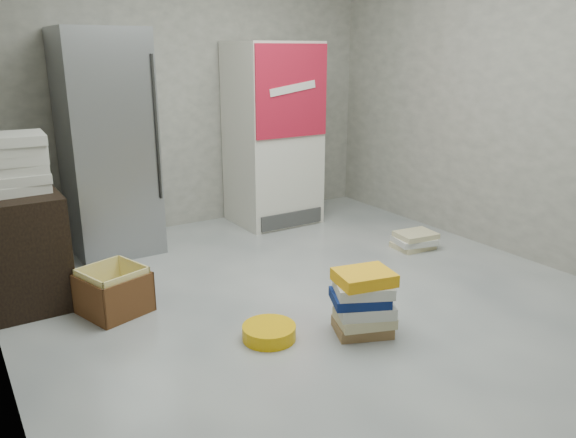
# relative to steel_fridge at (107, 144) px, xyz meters

# --- Properties ---
(ground) EXTENTS (5.00, 5.00, 0.00)m
(ground) POSITION_rel_steel_fridge_xyz_m (0.90, -2.13, -0.95)
(ground) COLOR beige
(ground) RESTS_ON ground
(room_shell) EXTENTS (4.04, 5.04, 2.82)m
(room_shell) POSITION_rel_steel_fridge_xyz_m (0.90, -2.13, 0.85)
(room_shell) COLOR #AAA699
(room_shell) RESTS_ON ground
(steel_fridge) EXTENTS (0.70, 0.72, 1.90)m
(steel_fridge) POSITION_rel_steel_fridge_xyz_m (0.00, 0.00, 0.00)
(steel_fridge) COLOR #919398
(steel_fridge) RESTS_ON ground
(coke_cooler) EXTENTS (0.80, 0.73, 1.80)m
(coke_cooler) POSITION_rel_steel_fridge_xyz_m (1.65, -0.01, -0.05)
(coke_cooler) COLOR silver
(coke_cooler) RESTS_ON ground
(wood_shelf) EXTENTS (0.50, 0.80, 0.80)m
(wood_shelf) POSITION_rel_steel_fridge_xyz_m (-0.83, -0.73, -0.55)
(wood_shelf) COLOR black
(wood_shelf) RESTS_ON ground
(supply_box_stack) EXTENTS (0.45, 0.44, 0.39)m
(supply_box_stack) POSITION_rel_steel_fridge_xyz_m (-0.82, -0.73, 0.04)
(supply_box_stack) COLOR silver
(supply_box_stack) RESTS_ON wood_shelf
(phonebook_stack_main) EXTENTS (0.45, 0.40, 0.42)m
(phonebook_stack_main) POSITION_rel_steel_fridge_xyz_m (0.86, -2.41, -0.74)
(phonebook_stack_main) COLOR olive
(phonebook_stack_main) RESTS_ON ground
(phonebook_stack_side) EXTENTS (0.39, 0.33, 0.15)m
(phonebook_stack_side) POSITION_rel_steel_fridge_xyz_m (2.27, -1.43, -0.87)
(phonebook_stack_side) COLOR beige
(phonebook_stack_side) RESTS_ON ground
(cardboard_box) EXTENTS (0.49, 0.49, 0.32)m
(cardboard_box) POSITION_rel_steel_fridge_xyz_m (-0.37, -1.26, -0.82)
(cardboard_box) COLOR yellow
(cardboard_box) RESTS_ON ground
(bucket_lid) EXTENTS (0.36, 0.36, 0.09)m
(bucket_lid) POSITION_rel_steel_fridge_xyz_m (0.33, -2.16, -0.91)
(bucket_lid) COLOR #EEB208
(bucket_lid) RESTS_ON ground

